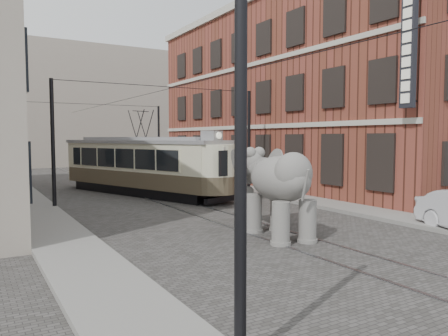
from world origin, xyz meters
TOP-DOWN VIEW (x-y plane):
  - ground at (0.00, 0.00)m, footprint 120.00×120.00m
  - tram_rails at (0.00, 0.00)m, footprint 1.54×80.00m
  - sidewalk_right at (6.00, 0.00)m, footprint 2.00×60.00m
  - sidewalk_left at (-6.50, 0.00)m, footprint 2.00×60.00m
  - brick_building at (11.00, 9.00)m, footprint 8.00×26.00m
  - distant_block at (0.00, 40.00)m, footprint 28.00×10.00m
  - catenary at (-0.20, 5.00)m, footprint 11.00×30.20m
  - tram at (-0.32, 8.95)m, footprint 6.52×12.41m
  - elephant at (-0.11, -3.82)m, footprint 3.39×5.24m

SIDE VIEW (x-z plane):
  - ground at x=0.00m, z-range 0.00..0.00m
  - tram_rails at x=0.00m, z-range 0.00..0.02m
  - sidewalk_right at x=6.00m, z-range 0.00..0.15m
  - sidewalk_left at x=-6.50m, z-range 0.00..0.15m
  - elephant at x=-0.11m, z-range 0.00..2.99m
  - tram at x=-0.32m, z-range 0.00..4.87m
  - catenary at x=-0.20m, z-range 0.00..6.00m
  - brick_building at x=11.00m, z-range 0.00..12.00m
  - distant_block at x=0.00m, z-range 0.00..14.00m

